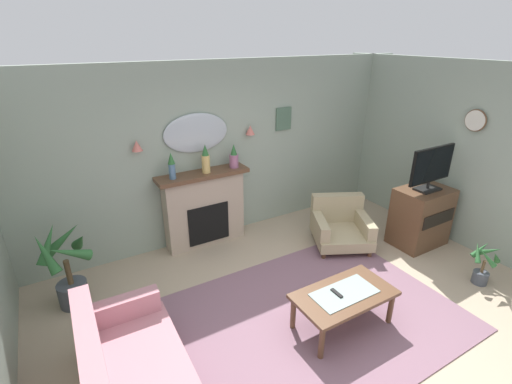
# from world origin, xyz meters

# --- Properties ---
(floor) EXTENTS (6.91, 6.06, 0.10)m
(floor) POSITION_xyz_m (0.00, 0.00, -0.05)
(floor) COLOR tan
(floor) RESTS_ON ground
(wall_back) EXTENTS (6.91, 0.10, 2.69)m
(wall_back) POSITION_xyz_m (0.00, 2.58, 1.34)
(wall_back) COLOR #93A393
(wall_back) RESTS_ON ground
(wall_right) EXTENTS (0.10, 6.06, 2.69)m
(wall_right) POSITION_xyz_m (3.00, 0.00, 1.34)
(wall_right) COLOR #93A393
(wall_right) RESTS_ON ground
(patterned_rug) EXTENTS (3.20, 2.40, 0.01)m
(patterned_rug) POSITION_xyz_m (0.00, 0.20, 0.01)
(patterned_rug) COLOR #7F5B6B
(patterned_rug) RESTS_ON ground
(fireplace) EXTENTS (1.36, 0.36, 1.16)m
(fireplace) POSITION_xyz_m (-0.42, 2.36, 0.57)
(fireplace) COLOR tan
(fireplace) RESTS_ON ground
(mantel_vase_left) EXTENTS (0.10, 0.10, 0.38)m
(mantel_vase_left) POSITION_xyz_m (-0.87, 2.33, 1.36)
(mantel_vase_left) COLOR #4C7093
(mantel_vase_left) RESTS_ON fireplace
(mantel_vase_right) EXTENTS (0.12, 0.12, 0.42)m
(mantel_vase_right) POSITION_xyz_m (-0.37, 2.33, 1.35)
(mantel_vase_right) COLOR tan
(mantel_vase_right) RESTS_ON fireplace
(mantel_vase_centre) EXTENTS (0.14, 0.14, 0.36)m
(mantel_vase_centre) POSITION_xyz_m (0.08, 2.33, 1.31)
(mantel_vase_centre) COLOR #9E6084
(mantel_vase_centre) RESTS_ON fireplace
(wall_mirror) EXTENTS (0.96, 0.06, 0.56)m
(wall_mirror) POSITION_xyz_m (-0.42, 2.50, 1.71)
(wall_mirror) COLOR #B2BCC6
(wall_sconce_left) EXTENTS (0.14, 0.14, 0.14)m
(wall_sconce_left) POSITION_xyz_m (-1.27, 2.45, 1.66)
(wall_sconce_left) COLOR #D17066
(wall_sconce_right) EXTENTS (0.14, 0.14, 0.14)m
(wall_sconce_right) POSITION_xyz_m (0.43, 2.45, 1.66)
(wall_sconce_right) COLOR #D17066
(wall_clock) EXTENTS (0.04, 0.31, 0.31)m
(wall_clock) POSITION_xyz_m (2.91, 0.49, 1.90)
(wall_clock) COLOR silver
(framed_picture) EXTENTS (0.28, 0.03, 0.36)m
(framed_picture) POSITION_xyz_m (1.08, 2.51, 1.75)
(framed_picture) COLOR #4C6B56
(coffee_table) EXTENTS (1.10, 0.60, 0.45)m
(coffee_table) POSITION_xyz_m (0.17, -0.06, 0.38)
(coffee_table) COLOR brown
(coffee_table) RESTS_ON ground
(tv_remote) EXTENTS (0.04, 0.16, 0.02)m
(tv_remote) POSITION_xyz_m (0.08, -0.03, 0.45)
(tv_remote) COLOR black
(tv_remote) RESTS_ON coffee_table
(floral_couch) EXTENTS (0.89, 1.74, 0.76)m
(floral_couch) POSITION_xyz_m (-2.07, 0.17, 0.32)
(floral_couch) COLOR #B77A84
(floral_couch) RESTS_ON ground
(armchair_near_fireplace) EXTENTS (1.08, 1.09, 0.71)m
(armchair_near_fireplace) POSITION_xyz_m (1.36, 1.30, 0.31)
(armchair_near_fireplace) COLOR tan
(armchair_near_fireplace) RESTS_ON ground
(tv_cabinet) EXTENTS (0.80, 0.57, 0.90)m
(tv_cabinet) POSITION_xyz_m (2.40, 0.69, 0.45)
(tv_cabinet) COLOR brown
(tv_cabinet) RESTS_ON ground
(tv_flatscreen) EXTENTS (0.84, 0.24, 0.65)m
(tv_flatscreen) POSITION_xyz_m (2.40, 0.67, 1.25)
(tv_flatscreen) COLOR black
(tv_flatscreen) RESTS_ON tv_cabinet
(potted_plant_small_fern) EXTENTS (0.34, 0.35, 0.57)m
(potted_plant_small_fern) POSITION_xyz_m (2.25, -0.40, 0.28)
(potted_plant_small_fern) COLOR #474C56
(potted_plant_small_fern) RESTS_ON ground
(potted_plant_corner_palm) EXTENTS (0.62, 0.63, 1.03)m
(potted_plant_corner_palm) POSITION_xyz_m (-2.36, 1.84, 0.49)
(potted_plant_corner_palm) COLOR #474C56
(potted_plant_corner_palm) RESTS_ON ground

